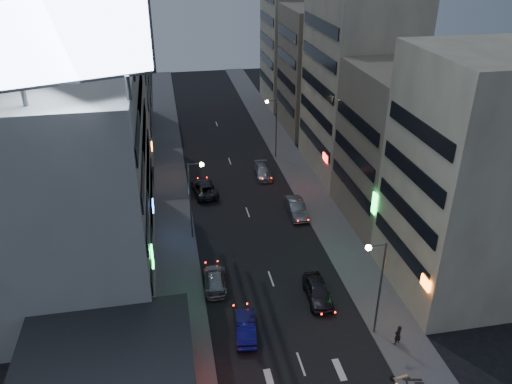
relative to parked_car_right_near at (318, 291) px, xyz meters
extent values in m
cube|color=#4C4C4F|center=(-11.21, 19.39, -0.74)|extent=(4.00, 120.00, 0.12)
cube|color=#4C4C4F|center=(4.79, 19.39, -0.74)|extent=(4.00, 120.00, 0.12)
cube|color=black|center=(-16.21, -8.61, 2.95)|extent=(11.00, 13.00, 0.25)
cube|color=black|center=(-12.11, -8.61, 2.30)|extent=(0.12, 4.00, 0.90)
cube|color=#FF1E14|center=(-12.03, -8.61, 2.30)|extent=(0.04, 3.70, 0.70)
cube|color=#ABABA6|center=(-20.21, 9.39, 8.20)|extent=(14.00, 24.00, 18.00)
cube|color=beige|center=(11.79, -0.11, 9.20)|extent=(10.00, 11.00, 20.00)
cube|color=gray|center=(12.29, 11.39, 7.20)|extent=(11.00, 12.00, 16.00)
cube|color=beige|center=(11.79, 24.39, 10.20)|extent=(10.00, 14.00, 22.00)
cube|color=#ABABA6|center=(-18.71, 34.39, 9.20)|extent=(11.00, 10.00, 20.00)
cube|color=gray|center=(-19.21, 47.39, 6.70)|extent=(12.00, 10.00, 15.00)
cube|color=gray|center=(12.29, 39.39, 8.20)|extent=(11.00, 12.00, 18.00)
cube|color=beige|center=(12.79, 53.39, 11.20)|extent=(12.00, 12.00, 24.00)
cylinder|color=#595B60|center=(-19.21, -0.61, 17.95)|extent=(0.30, 0.30, 1.50)
cylinder|color=#595B60|center=(-13.21, -0.61, 17.95)|extent=(0.30, 0.30, 1.50)
cube|color=black|center=(-16.21, -0.61, 20.90)|extent=(9.52, 3.75, 5.00)
cube|color=#BFDBFF|center=(-16.14, -0.82, 20.90)|extent=(9.04, 3.34, 4.60)
cylinder|color=#595B60|center=(3.09, -4.61, 3.32)|extent=(0.16, 0.16, 8.00)
cylinder|color=#595B60|center=(2.39, -4.61, 7.22)|extent=(1.40, 0.10, 0.10)
sphere|color=#FFD88C|center=(1.79, -4.61, 7.12)|extent=(0.44, 0.44, 0.44)
cylinder|color=#595B60|center=(-9.51, 11.39, 3.32)|extent=(0.16, 0.16, 8.00)
cylinder|color=#595B60|center=(-8.81, 11.39, 7.22)|extent=(1.40, 0.10, 0.10)
sphere|color=#FFD88C|center=(-8.21, 11.39, 7.12)|extent=(0.44, 0.44, 0.44)
cylinder|color=#595B60|center=(3.09, 29.39, 3.32)|extent=(0.16, 0.16, 8.00)
cylinder|color=#595B60|center=(2.39, 29.39, 7.22)|extent=(1.40, 0.10, 0.10)
sphere|color=#FFD88C|center=(1.79, 29.39, 7.12)|extent=(0.44, 0.44, 0.44)
imported|color=#2A292F|center=(0.00, 0.00, 0.00)|extent=(2.14, 4.80, 1.60)
imported|color=gray|center=(1.87, 13.97, -0.01)|extent=(1.76, 4.83, 1.58)
imported|color=#26272C|center=(-7.42, 20.62, -0.06)|extent=(3.06, 5.58, 1.48)
imported|color=#9A9DA2|center=(0.23, 23.95, -0.13)|extent=(2.11, 4.71, 1.34)
imported|color=navy|center=(-6.57, -2.98, -0.10)|extent=(2.00, 4.41, 1.41)
imported|color=#909497|center=(-8.19, 3.33, -0.12)|extent=(2.22, 4.78, 1.35)
imported|color=black|center=(4.22, -6.12, 0.16)|extent=(0.71, 0.58, 1.68)
camera|label=1|loc=(-11.13, -31.24, 26.28)|focal=35.00mm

